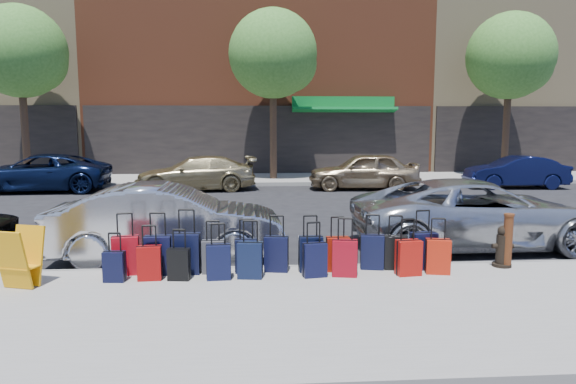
{
  "coord_description": "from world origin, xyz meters",
  "views": [
    {
      "loc": [
        -0.42,
        -13.02,
        2.59
      ],
      "look_at": [
        0.38,
        -1.5,
        1.03
      ],
      "focal_mm": 32.0,
      "sensor_mm": 36.0,
      "label": 1
    }
  ],
  "objects": [
    {
      "name": "ground",
      "position": [
        0.0,
        0.0,
        0.0
      ],
      "size": [
        120.0,
        120.0,
        0.0
      ],
      "primitive_type": "plane",
      "color": "black",
      "rests_on": "ground"
    },
    {
      "name": "sidewalk_near",
      "position": [
        0.0,
        -6.5,
        0.07
      ],
      "size": [
        60.0,
        4.0,
        0.15
      ],
      "primitive_type": "cube",
      "color": "gray",
      "rests_on": "ground"
    },
    {
      "name": "sidewalk_far",
      "position": [
        0.0,
        10.0,
        0.07
      ],
      "size": [
        60.0,
        4.0,
        0.15
      ],
      "primitive_type": "cube",
      "color": "gray",
      "rests_on": "ground"
    },
    {
      "name": "curb_near",
      "position": [
        0.0,
        -4.48,
        0.07
      ],
      "size": [
        60.0,
        0.08,
        0.15
      ],
      "primitive_type": "cube",
      "color": "gray",
      "rests_on": "ground"
    },
    {
      "name": "curb_far",
      "position": [
        0.0,
        7.98,
        0.07
      ],
      "size": [
        60.0,
        0.08,
        0.15
      ],
      "primitive_type": "cube",
      "color": "gray",
      "rests_on": "ground"
    },
    {
      "name": "building_right",
      "position": [
        16.0,
        17.99,
        8.98
      ],
      "size": [
        15.0,
        12.12,
        18.0
      ],
      "color": "#97835C",
      "rests_on": "ground"
    },
    {
      "name": "tree_left",
      "position": [
        -9.86,
        9.5,
        5.41
      ],
      "size": [
        3.8,
        3.8,
        7.27
      ],
      "color": "black",
      "rests_on": "sidewalk_far"
    },
    {
      "name": "tree_center",
      "position": [
        0.64,
        9.5,
        5.41
      ],
      "size": [
        3.8,
        3.8,
        7.27
      ],
      "color": "black",
      "rests_on": "sidewalk_far"
    },
    {
      "name": "tree_right",
      "position": [
        11.14,
        9.5,
        5.41
      ],
      "size": [
        3.8,
        3.8,
        7.27
      ],
      "color": "black",
      "rests_on": "sidewalk_far"
    },
    {
      "name": "suitcase_front_0",
      "position": [
        -2.47,
        -4.8,
        0.46
      ],
      "size": [
        0.45,
        0.29,
        1.0
      ],
      "rotation": [
        0.0,
        0.0,
        0.15
      ],
      "color": "#9C0A14",
      "rests_on": "sidewalk_near"
    },
    {
      "name": "suitcase_front_1",
      "position": [
        -1.96,
        -4.82,
        0.47
      ],
      "size": [
        0.42,
        0.24,
        1.01
      ],
      "rotation": [
        0.0,
        0.0,
        0.03
      ],
      "color": "black",
      "rests_on": "sidewalk_near"
    },
    {
      "name": "suitcase_front_2",
      "position": [
        -1.5,
        -4.81,
        0.48
      ],
      "size": [
        0.45,
        0.27,
        1.06
      ],
      "rotation": [
        0.0,
        0.0,
        -0.06
      ],
      "color": "black",
      "rests_on": "sidewalk_near"
    },
    {
      "name": "suitcase_front_3",
      "position": [
        -1.07,
        -4.81,
        0.42
      ],
      "size": [
        0.36,
        0.21,
        0.87
      ],
      "rotation": [
        0.0,
        0.0,
        0.02
      ],
      "color": "#3C3C41",
      "rests_on": "sidewalk_near"
    },
    {
      "name": "suitcase_front_4",
      "position": [
        -0.53,
        -4.82,
        0.43
      ],
      "size": [
        0.37,
        0.2,
        0.89
      ],
      "rotation": [
        0.0,
        0.0,
        0.0
      ],
      "color": "black",
      "rests_on": "sidewalk_near"
    },
    {
      "name": "suitcase_front_5",
      "position": [
        -0.04,
        -4.79,
        0.44
      ],
      "size": [
        0.42,
        0.27,
        0.94
      ],
      "rotation": [
        0.0,
        0.0,
        -0.16
      ],
      "color": "black",
      "rests_on": "sidewalk_near"
    },
    {
      "name": "suitcase_front_6",
      "position": [
        0.53,
        -4.83,
        0.44
      ],
      "size": [
        0.4,
        0.23,
        0.94
      ],
      "rotation": [
        0.0,
        0.0,
        0.04
      ],
      "color": "black",
      "rests_on": "sidewalk_near"
    },
    {
      "name": "suitcase_front_7",
      "position": [
        0.98,
        -4.83,
        0.44
      ],
      "size": [
        0.38,
        0.21,
        0.91
      ],
      "rotation": [
        0.0,
        0.0,
        -0.01
      ],
      "color": "maroon",
      "rests_on": "sidewalk_near"
    },
    {
      "name": "suitcase_front_8",
      "position": [
        1.57,
        -4.76,
        0.44
      ],
      "size": [
        0.41,
        0.28,
        0.92
      ],
      "rotation": [
        0.0,
        0.0,
        -0.19
      ],
      "color": "black",
      "rests_on": "sidewalk_near"
    },
    {
      "name": "suitcase_front_9",
      "position": [
        1.96,
        -4.8,
        0.44
      ],
      "size": [
        0.4,
        0.26,
        0.91
      ],
      "rotation": [
        0.0,
        0.0,
        -0.14
      ],
      "color": "black",
      "rests_on": "sidewalk_near"
    },
    {
      "name": "suitcase_front_10",
      "position": [
        2.43,
        -4.82,
        0.46
      ],
      "size": [
        0.44,
        0.28,
        1.0
      ],
      "rotation": [
        0.0,
        0.0,
        0.14
      ],
      "color": "black",
      "rests_on": "sidewalk_near"
    },
    {
      "name": "suitcase_back_0",
      "position": [
        -2.56,
        -5.17,
        0.39
      ],
      "size": [
        0.34,
        0.21,
        0.76
      ],
      "rotation": [
        0.0,
        0.0,
        -0.09
      ],
      "color": "black",
      "rests_on": "sidewalk_near"
    },
    {
      "name": "suitcase_back_1",
      "position": [
        -2.03,
        -5.12,
        0.42
      ],
      "size": [
        0.37,
        0.23,
        0.86
      ],
      "rotation": [
        0.0,
        0.0,
        0.06
      ],
      "color": "maroon",
      "rests_on": "sidewalk_near"
    },
    {
      "name": "suitcase_back_2",
      "position": [
        -1.58,
        -5.15,
        0.4
      ],
      "size": [
        0.36,
        0.23,
        0.8
      ],
      "rotation": [
        0.0,
        0.0,
        -0.12
      ],
      "color": "black",
      "rests_on": "sidewalk_near"
    },
    {
      "name": "suitcase_back_3",
      "position": [
        -0.96,
        -5.16,
        0.43
      ],
      "size": [
        0.39,
        0.24,
        0.89
      ],
      "rotation": [
        0.0,
        0.0,
        0.07
      ],
      "color": "black",
      "rests_on": "sidewalk_near"
    },
    {
      "name": "suitcase_back_4",
      "position": [
        -0.47,
        -5.13,
        0.44
      ],
      "size": [
        0.41,
        0.27,
        0.92
      ],
      "rotation": [
        0.0,
        0.0,
        -0.13
      ],
      "color": "black",
      "rests_on": "sidewalk_near"
    },
    {
      "name": "suitcase_back_6",
      "position": [
        0.55,
        -5.13,
        0.42
      ],
      "size": [
        0.4,
        0.27,
        0.88
      ],
      "rotation": [
        0.0,
        0.0,
        0.17
      ],
      "color": "black",
      "rests_on": "sidewalk_near"
    },
    {
      "name": "suitcase_back_7",
      "position": [
        1.04,
        -5.13,
        0.44
      ],
      "size": [
        0.43,
        0.3,
        0.94
      ],
      "rotation": [
        0.0,
        0.0,
        -0.18
      ],
      "color": "maroon",
      "rests_on": "sidewalk_near"
    },
    {
      "name": "suitcase_back_9",
      "position": [
        2.07,
        -5.15,
        0.44
      ],
      "size": [
        0.41,
        0.27,
        0.92
      ],
      "rotation": [
        0.0,
        0.0,
        0.13
      ],
      "color": "#9A1009",
      "rests_on": "sidewalk_near"
    },
    {
      "name": "suitcase_back_10",
      "position": [
        2.58,
        -5.09,
        0.43
      ],
      "size": [
        0.42,
        0.29,
        0.91
      ],
      "rotation": [
        0.0,
        0.0,
        -0.19
      ],
      "color": "#B01E0B",
      "rests_on": "sidewalk_near"
    },
    {
      "name": "fire_hydrant",
      "position": [
        3.82,
        -4.77,
        0.48
      ],
      "size": [
        0.36,
        0.32,
        0.71
      ],
      "rotation": [
        0.0,
        0.0,
        -0.07
      ],
      "color": "black",
      "rests_on": "sidewalk_near"
    },
    {
      "name": "bollard",
      "position": [
        3.87,
        -4.83,
        0.63
      ],
      "size": [
        0.17,
        0.17,
        0.92
      ],
      "color": "#38190C",
      "rests_on": "sidewalk_near"
    },
    {
      "name": "display_rack",
      "position": [
        -3.87,
        -5.36,
        0.59
      ],
      "size": [
        0.64,
        0.67,
        0.89
      ],
      "rotation": [
        0.0,
        0.0,
        -0.31
      ],
      "color": "orange",
      "rests_on": "sidewalk_near"
    },
    {
      "name": "car_near_1",
      "position": [
        -2.01,
        -3.35,
        0.72
      ],
      "size": [
        4.41,
        1.68,
        1.43
      ],
      "primitive_type": "imported",
      "rotation": [
        0.0,
        0.0,
        1.61
      ],
      "color": "#B4B6BB",
      "rests_on": "ground"
    },
    {
      "name": "car_near_2",
      "position": [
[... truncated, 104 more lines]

